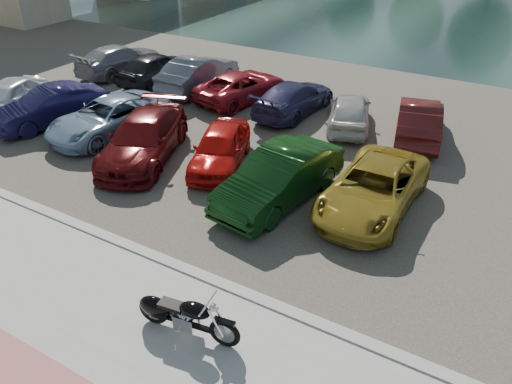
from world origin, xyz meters
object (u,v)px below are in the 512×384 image
car_0 (7,99)px  car_1 (51,107)px  motorcycle (178,314)px  car_2 (109,117)px

car_0 → car_1: bearing=-10.2°
motorcycle → car_2: bearing=133.7°
motorcycle → car_0: 14.48m
motorcycle → car_2: car_2 is taller
car_0 → car_1: car_1 is taller
car_0 → car_2: car_0 is taller
car_1 → car_2: 2.65m
motorcycle → car_0: bearing=148.1°
car_2 → car_0: bearing=-164.0°
car_0 → motorcycle: bearing=-41.7°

